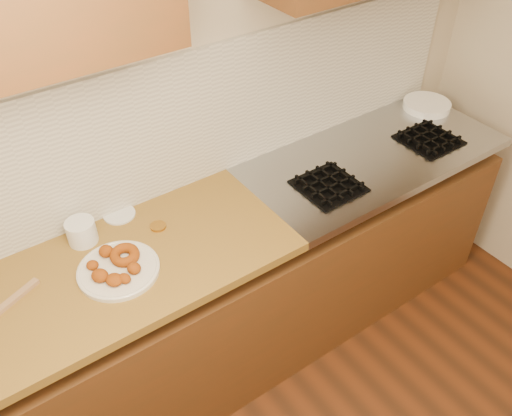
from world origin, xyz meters
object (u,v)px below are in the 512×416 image
at_px(donut_plate, 119,270).
at_px(plastic_tub, 82,232).
at_px(ring_donut, 125,255).
at_px(plate_stack, 427,105).

distance_m(donut_plate, plastic_tub, 0.24).
bearing_deg(ring_donut, plate_stack, 4.40).
bearing_deg(donut_plate, ring_donut, 36.45).
distance_m(donut_plate, ring_donut, 0.06).
bearing_deg(donut_plate, plastic_tub, 100.53).
relative_size(donut_plate, plastic_tub, 2.63).
relative_size(donut_plate, ring_donut, 2.70).
bearing_deg(plate_stack, plastic_tub, 178.13).
bearing_deg(plate_stack, ring_donut, -175.60).
bearing_deg(plastic_tub, ring_donut, -66.98).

